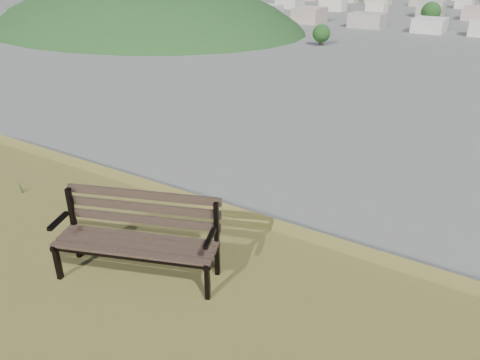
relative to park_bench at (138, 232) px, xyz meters
The scene contains 2 objects.
park_bench is the anchor object (origin of this frame).
green_wooded_hill 203.01m from the park_bench, 132.96° to the left, with size 158.63×126.91×79.32m.
Camera 1 is at (1.83, -0.33, 28.06)m, focal length 35.00 mm.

